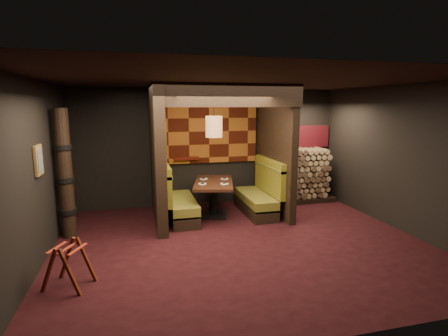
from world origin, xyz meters
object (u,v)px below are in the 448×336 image
(booth_bench_left, at_px, (177,201))
(booth_bench_right, at_px, (260,196))
(firewood_stack, at_px, (300,175))
(luggage_rack, at_px, (68,263))
(dining_table, at_px, (214,192))
(totem_column, at_px, (65,175))
(pendant_lamp, at_px, (214,127))

(booth_bench_left, relative_size, booth_bench_right, 1.00)
(firewood_stack, bearing_deg, luggage_rack, -147.33)
(dining_table, bearing_deg, luggage_rack, -135.71)
(booth_bench_left, distance_m, luggage_rack, 3.08)
(luggage_rack, xyz_separation_m, firewood_stack, (5.01, 3.22, 0.35))
(booth_bench_left, height_order, booth_bench_right, same)
(dining_table, distance_m, firewood_stack, 2.53)
(booth_bench_left, bearing_deg, booth_bench_right, 0.00)
(booth_bench_left, relative_size, totem_column, 0.67)
(dining_table, xyz_separation_m, firewood_stack, (2.43, 0.69, 0.12))
(pendant_lamp, bearing_deg, firewood_stack, 17.01)
(pendant_lamp, bearing_deg, booth_bench_left, 177.01)
(dining_table, xyz_separation_m, totem_column, (-2.91, -0.56, 0.63))
(booth_bench_left, distance_m, firewood_stack, 3.33)
(pendant_lamp, relative_size, luggage_rack, 1.46)
(dining_table, bearing_deg, booth_bench_right, -0.38)
(booth_bench_right, bearing_deg, dining_table, 179.62)
(booth_bench_right, distance_m, firewood_stack, 1.55)
(totem_column, bearing_deg, firewood_stack, 13.19)
(booth_bench_right, xyz_separation_m, luggage_rack, (-3.66, -2.52, -0.07))
(booth_bench_right, bearing_deg, booth_bench_left, 180.00)
(dining_table, bearing_deg, pendant_lamp, -90.00)
(booth_bench_left, bearing_deg, luggage_rack, -125.10)
(booth_bench_left, bearing_deg, pendant_lamp, -2.99)
(booth_bench_right, bearing_deg, totem_column, -172.14)
(luggage_rack, xyz_separation_m, totem_column, (-0.32, 1.97, 0.85))
(booth_bench_right, distance_m, dining_table, 1.09)
(dining_table, bearing_deg, totem_column, -169.15)
(booth_bench_right, distance_m, totem_column, 4.10)
(totem_column, bearing_deg, dining_table, 10.85)
(pendant_lamp, height_order, luggage_rack, pendant_lamp)
(totem_column, bearing_deg, pendant_lamp, 9.90)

